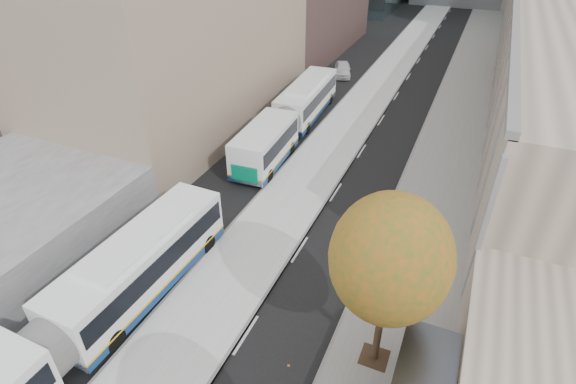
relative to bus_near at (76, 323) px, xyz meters
The scene contains 6 objects.
bus_platform 26.50m from the bus_near, 82.54° to the left, with size 4.25×150.00×0.15m, color #BDBDBD.
sidewalk 28.66m from the bus_near, 66.44° to the left, with size 4.75×150.00×0.08m, color gray.
tree_c 12.27m from the bus_near, 21.19° to the left, with size 4.20×4.20×7.28m.
bus_near is the anchor object (origin of this frame).
bus_far 21.81m from the bus_near, 90.48° to the left, with size 3.33×16.99×2.81m.
distant_car 36.84m from the bus_near, 91.20° to the left, with size 1.62×4.02×1.37m, color silver.
Camera 1 is at (4.97, 1.17, 15.36)m, focal length 28.00 mm.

